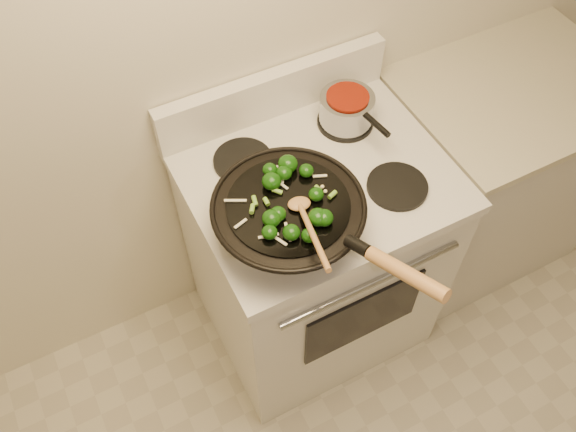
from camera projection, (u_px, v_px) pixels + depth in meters
stove at (313, 254)px, 2.19m from camera, size 0.78×0.67×1.08m
counter_unit at (487, 173)px, 2.43m from camera, size 0.80×0.62×0.91m
wok at (290, 218)px, 1.62m from camera, size 0.41×0.67×0.25m
stirfry at (291, 199)px, 1.57m from camera, size 0.29×0.27×0.05m
wooden_spoon at (307, 221)px, 1.51m from camera, size 0.10×0.28×0.08m
saucepan at (347, 109)px, 1.89m from camera, size 0.17×0.27×0.10m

